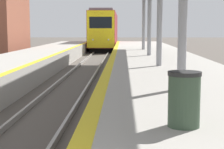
# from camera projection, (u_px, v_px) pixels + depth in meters

# --- Properties ---
(train) EXTENTS (2.75, 16.85, 4.48)m
(train) POSITION_uv_depth(u_px,v_px,m) (105.00, 30.00, 44.48)
(train) COLOR black
(train) RESTS_ON ground
(trash_bin) EXTENTS (0.50, 0.50, 0.83)m
(trash_bin) POSITION_uv_depth(u_px,v_px,m) (184.00, 99.00, 5.55)
(trash_bin) COLOR #384C38
(trash_bin) RESTS_ON platform_right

